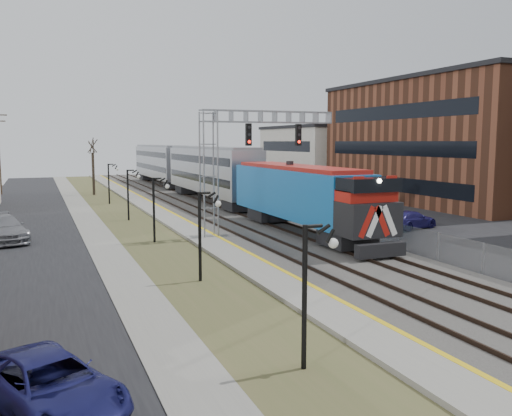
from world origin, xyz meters
TOP-DOWN VIEW (x-y plane):
  - street_west at (-11.50, 35.00)m, footprint 7.00×120.00m
  - sidewalk at (-7.00, 35.00)m, footprint 2.00×120.00m
  - grass_median at (-4.00, 35.00)m, footprint 4.00×120.00m
  - platform at (-1.00, 35.00)m, footprint 2.00×120.00m
  - ballast_bed at (4.00, 35.00)m, footprint 8.00×120.00m
  - parking_lot at (16.00, 35.00)m, footprint 16.00×120.00m
  - platform_edge at (-0.12, 35.00)m, footprint 0.24×120.00m
  - track_near at (2.00, 35.00)m, footprint 1.58×120.00m
  - track_far at (5.50, 35.00)m, footprint 1.58×120.00m
  - train at (5.50, 51.00)m, footprint 3.00×63.05m
  - signal_gantry at (1.22, 27.99)m, footprint 9.00×1.07m
  - lampposts at (-4.00, 18.29)m, footprint 0.14×62.14m
  - fence at (8.20, 35.00)m, footprint 0.04×120.00m
  - bare_trees at (-12.66, 38.91)m, footprint 12.30×42.30m
  - car_lot_d at (13.82, 26.43)m, footprint 4.76×2.96m
  - car_lot_e at (10.79, 28.16)m, footprint 4.03×2.82m
  - car_street_a at (-10.43, 8.07)m, footprint 3.82×5.12m
  - car_street_b at (-12.60, 31.80)m, footprint 3.58×5.95m

SIDE VIEW (x-z plane):
  - street_west at x=-11.50m, z-range 0.00..0.04m
  - parking_lot at x=16.00m, z-range 0.00..0.04m
  - grass_median at x=-4.00m, z-range 0.00..0.06m
  - sidewalk at x=-7.00m, z-range 0.00..0.08m
  - ballast_bed at x=4.00m, z-range 0.00..0.20m
  - platform at x=-1.00m, z-range 0.00..0.24m
  - platform_edge at x=-0.12m, z-range 0.24..0.25m
  - track_near at x=2.00m, z-range 0.20..0.35m
  - track_far at x=5.50m, z-range 0.20..0.35m
  - car_lot_e at x=10.79m, z-range 0.00..1.27m
  - car_lot_d at x=13.82m, z-range 0.00..1.29m
  - car_street_a at x=-10.43m, z-range 0.00..1.29m
  - fence at x=8.20m, z-range 0.00..1.60m
  - car_street_b at x=-12.60m, z-range 0.00..1.61m
  - lampposts at x=-4.00m, z-range 0.00..4.00m
  - bare_trees at x=-12.66m, z-range -0.27..5.68m
  - train at x=5.50m, z-range 0.22..5.55m
  - signal_gantry at x=1.22m, z-range 1.51..9.66m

